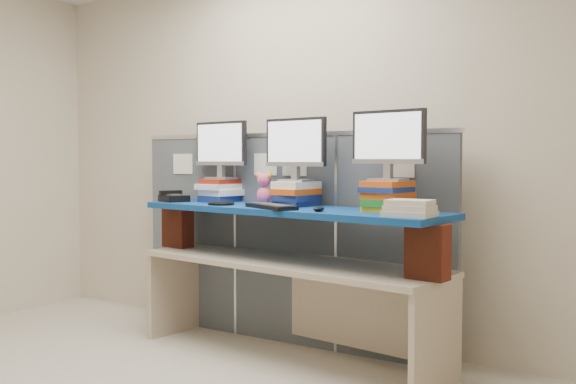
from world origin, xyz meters
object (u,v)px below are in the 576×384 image
Objects in this scene: monitor_right at (388,141)px; desk_phone at (174,198)px; desk at (288,280)px; monitor_center at (296,146)px; monitor_left at (221,146)px; blue_board at (288,210)px; keyboard at (271,206)px.

monitor_right reaches higher than desk_phone.
monitor_center is (-0.02, 0.12, 0.90)m from desk.
monitor_right is (1.42, -0.17, 0.02)m from monitor_left.
monitor_left is at bearing 170.96° from blue_board.
keyboard is (-0.03, -0.16, 0.50)m from desk.
blue_board is 4.80× the size of keyboard.
keyboard reaches higher than desk.
monitor_left is 1.43m from monitor_right.
monitor_right is 2.03× the size of desk_phone.
blue_board is 4.52× the size of monitor_right.
monitor_center is (0.71, -0.09, -0.00)m from monitor_left.
monitor_left is 1.00× the size of monitor_center.
blue_board is 0.45m from monitor_center.
monitor_center is at bearing 114.96° from keyboard.
desk_phone is (-1.00, -0.12, -0.38)m from monitor_center.
monitor_left is 1.06× the size of keyboard.
blue_board reaches higher than desk.
monitor_left is at bearing 180.00° from monitor_right.
monitor_left reaches higher than blue_board.
monitor_right reaches higher than blue_board.
monitor_center is at bearing 0.00° from monitor_left.
desk_phone is (-0.99, 0.16, 0.02)m from keyboard.
keyboard is at bearing -158.27° from monitor_right.
blue_board is 0.83m from monitor_right.
desk_phone reaches higher than keyboard.
desk is 0.91m from monitor_center.
desk_phone is at bearing -138.11° from monitor_left.
monitor_right reaches higher than keyboard.
keyboard reaches higher than blue_board.
monitor_left is at bearing 56.98° from desk_phone.
blue_board is 0.87m from monitor_left.
monitor_left reaches higher than monitor_center.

